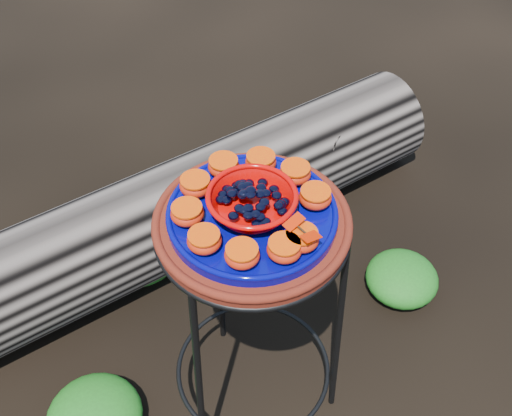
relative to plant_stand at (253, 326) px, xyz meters
name	(u,v)px	position (x,y,z in m)	size (l,w,h in m)	color
ground	(253,395)	(0.00, 0.00, -0.35)	(60.00, 60.00, 0.00)	black
plant_stand	(253,326)	(0.00, 0.00, 0.00)	(0.44, 0.44, 0.70)	black
terracotta_saucer	(252,225)	(0.00, 0.00, 0.37)	(0.40, 0.40, 0.03)	#481610
cobalt_plate	(252,215)	(0.00, 0.00, 0.39)	(0.34, 0.34, 0.02)	#070A65
red_bowl	(252,203)	(0.00, 0.00, 0.43)	(0.17, 0.17, 0.05)	#C70503
glass_gems	(252,191)	(0.00, 0.00, 0.46)	(0.13, 0.13, 0.02)	black
orange_half_0	(302,239)	(0.05, -0.12, 0.42)	(0.07, 0.07, 0.04)	#B20C0B
orange_half_1	(315,197)	(0.12, -0.03, 0.42)	(0.07, 0.07, 0.04)	#B20C0B
orange_half_2	(295,173)	(0.12, 0.05, 0.42)	(0.07, 0.07, 0.04)	#B20C0B
orange_half_3	(261,162)	(0.07, 0.11, 0.42)	(0.07, 0.07, 0.04)	#B20C0B
orange_half_4	(224,166)	(-0.01, 0.13, 0.42)	(0.07, 0.07, 0.04)	#B20C0B
orange_half_5	(196,185)	(-0.08, 0.10, 0.42)	(0.07, 0.07, 0.04)	#B20C0B
orange_half_6	(187,213)	(-0.12, 0.03, 0.42)	(0.07, 0.07, 0.04)	#B20C0B
orange_half_7	(204,241)	(-0.12, -0.05, 0.42)	(0.07, 0.07, 0.04)	#B20C0B
orange_half_8	(242,255)	(-0.07, -0.11, 0.42)	(0.07, 0.07, 0.04)	#B20C0B
orange_half_9	(284,249)	(0.01, -0.13, 0.42)	(0.07, 0.07, 0.04)	#B20C0B
butterfly	(302,230)	(0.05, -0.12, 0.45)	(0.08, 0.05, 0.01)	red
driftwood_log	(187,208)	(0.04, 0.61, -0.18)	(1.78, 0.47, 0.33)	black
foliage_left	(94,416)	(-0.42, 0.09, -0.29)	(0.26, 0.26, 0.13)	#1A5315
foliage_right	(402,278)	(0.58, 0.14, -0.29)	(0.23, 0.23, 0.11)	#1A5315
foliage_back	(136,246)	(-0.15, 0.60, -0.27)	(0.31, 0.31, 0.16)	#1A5315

